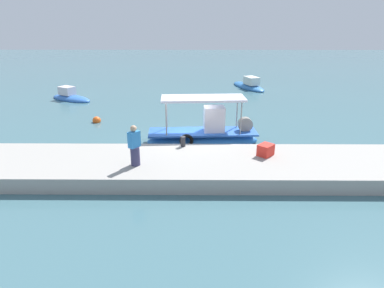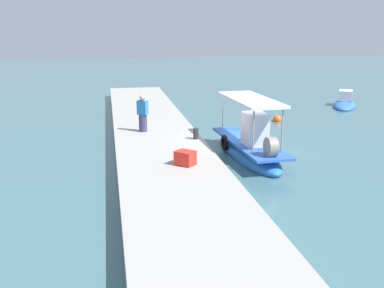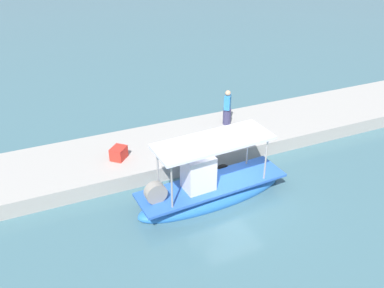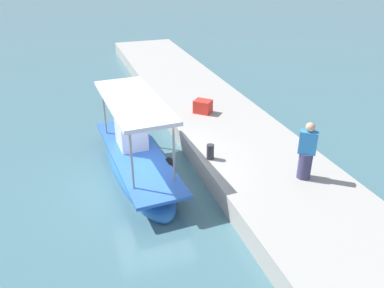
# 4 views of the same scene
# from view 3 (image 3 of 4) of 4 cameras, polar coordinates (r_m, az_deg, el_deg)

# --- Properties ---
(ground_plane) EXTENTS (120.00, 120.00, 0.00)m
(ground_plane) POSITION_cam_3_polar(r_m,az_deg,el_deg) (16.66, 5.09, -6.52)
(ground_plane) COLOR #406871
(dock_quay) EXTENTS (36.00, 3.96, 0.67)m
(dock_quay) POSITION_cam_3_polar(r_m,az_deg,el_deg) (19.23, 0.00, 0.12)
(dock_quay) COLOR #A19D96
(dock_quay) RESTS_ON ground_plane
(main_fishing_boat) EXTENTS (6.28, 2.00, 2.98)m
(main_fishing_boat) POSITION_cam_3_polar(r_m,az_deg,el_deg) (15.86, 2.53, -6.32)
(main_fishing_boat) COLOR blue
(main_fishing_boat) RESTS_ON ground_plane
(fisherman_near_bollard) EXTENTS (0.55, 0.57, 1.78)m
(fisherman_near_bollard) POSITION_cam_3_polar(r_m,az_deg,el_deg) (20.03, 4.97, 4.92)
(fisherman_near_bollard) COLOR #38365A
(fisherman_near_bollard) RESTS_ON dock_quay
(mooring_bollard) EXTENTS (0.24, 0.24, 0.50)m
(mooring_bollard) POSITION_cam_3_polar(r_m,az_deg,el_deg) (17.71, 2.69, -0.49)
(mooring_bollard) COLOR #2D2D33
(mooring_bollard) RESTS_ON dock_quay
(cargo_crate) EXTENTS (0.86, 0.87, 0.53)m
(cargo_crate) POSITION_cam_3_polar(r_m,az_deg,el_deg) (17.53, -10.26, -1.27)
(cargo_crate) COLOR red
(cargo_crate) RESTS_ON dock_quay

